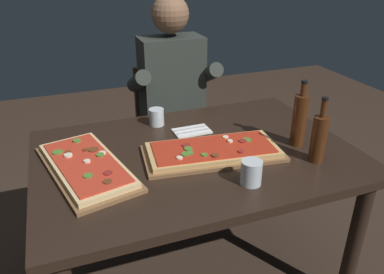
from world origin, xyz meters
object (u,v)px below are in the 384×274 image
(tumbler_near_camera, at_px, (157,118))
(diner_chair, at_px, (169,125))
(seated_diner, at_px, (174,95))
(pizza_rectangular_front, at_px, (213,151))
(pizza_rectangular_left, at_px, (86,166))
(wine_bottle_dark, at_px, (319,138))
(dining_table, at_px, (196,170))
(tumbler_far_side, at_px, (251,174))
(oil_bottle_amber, at_px, (299,119))

(tumbler_near_camera, relative_size, diner_chair, 0.10)
(seated_diner, bearing_deg, pizza_rectangular_front, -95.72)
(pizza_rectangular_left, height_order, wine_bottle_dark, wine_bottle_dark)
(wine_bottle_dark, height_order, seated_diner, seated_diner)
(dining_table, relative_size, wine_bottle_dark, 4.88)
(pizza_rectangular_front, bearing_deg, diner_chair, 85.03)
(pizza_rectangular_left, xyz_separation_m, tumbler_far_side, (0.58, -0.32, 0.02))
(pizza_rectangular_left, distance_m, wine_bottle_dark, 0.96)
(pizza_rectangular_front, height_order, wine_bottle_dark, wine_bottle_dark)
(dining_table, relative_size, pizza_rectangular_front, 2.22)
(pizza_rectangular_left, relative_size, oil_bottle_amber, 1.99)
(tumbler_far_side, height_order, diner_chair, diner_chair)
(wine_bottle_dark, height_order, tumbler_near_camera, wine_bottle_dark)
(wine_bottle_dark, distance_m, tumbler_near_camera, 0.80)
(pizza_rectangular_front, distance_m, tumbler_far_side, 0.26)
(pizza_rectangular_front, relative_size, wine_bottle_dark, 2.20)
(pizza_rectangular_left, distance_m, diner_chair, 1.08)
(seated_diner, bearing_deg, diner_chair, 90.00)
(tumbler_far_side, distance_m, diner_chair, 1.21)
(dining_table, distance_m, oil_bottle_amber, 0.52)
(pizza_rectangular_front, bearing_deg, wine_bottle_dark, -26.50)
(wine_bottle_dark, bearing_deg, seated_diner, 107.56)
(dining_table, distance_m, seated_diner, 0.75)
(diner_chair, bearing_deg, pizza_rectangular_left, -125.83)
(tumbler_near_camera, bearing_deg, tumbler_far_side, -73.89)
(pizza_rectangular_left, relative_size, wine_bottle_dark, 2.13)
(diner_chair, distance_m, seated_diner, 0.28)
(pizza_rectangular_left, bearing_deg, wine_bottle_dark, -15.65)
(dining_table, height_order, wine_bottle_dark, wine_bottle_dark)
(tumbler_near_camera, bearing_deg, pizza_rectangular_left, -139.37)
(diner_chair, bearing_deg, tumbler_near_camera, -113.36)
(tumbler_far_side, distance_m, seated_diner, 1.05)
(diner_chair, bearing_deg, oil_bottle_amber, -71.09)
(dining_table, relative_size, seated_diner, 1.05)
(pizza_rectangular_front, height_order, oil_bottle_amber, oil_bottle_amber)
(diner_chair, relative_size, seated_diner, 0.65)
(pizza_rectangular_left, bearing_deg, tumbler_far_side, -28.89)
(wine_bottle_dark, xyz_separation_m, tumbler_far_side, (-0.34, -0.06, -0.07))
(dining_table, bearing_deg, tumbler_near_camera, 103.81)
(oil_bottle_amber, bearing_deg, pizza_rectangular_front, 174.73)
(diner_chair, bearing_deg, pizza_rectangular_front, -94.97)
(pizza_rectangular_left, height_order, diner_chair, diner_chair)
(pizza_rectangular_left, height_order, tumbler_near_camera, tumbler_near_camera)
(diner_chair, bearing_deg, tumbler_far_side, -91.57)
(pizza_rectangular_front, distance_m, seated_diner, 0.80)
(wine_bottle_dark, distance_m, tumbler_far_side, 0.36)
(dining_table, relative_size, tumbler_far_side, 14.39)
(dining_table, bearing_deg, wine_bottle_dark, -29.25)
(tumbler_near_camera, xyz_separation_m, seated_diner, (0.22, 0.39, -0.04))
(seated_diner, bearing_deg, wine_bottle_dark, -72.44)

